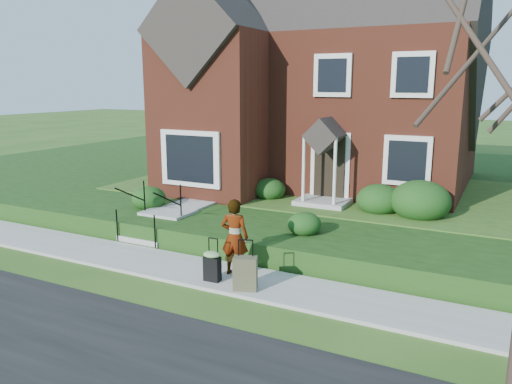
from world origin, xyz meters
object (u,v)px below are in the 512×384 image
Objects in this scene: front_steps at (159,221)px; woman at (235,237)px; suitcase_black at (212,264)px; suitcase_olive at (245,273)px.

front_steps is 1.15× the size of woman.
suitcase_olive is (0.88, -0.10, -0.01)m from suitcase_black.
suitcase_black is (-0.25, -0.57, -0.50)m from woman.
woman reaches higher than suitcase_black.
suitcase_black is (3.20, -2.24, -0.02)m from front_steps.
woman is 1.06m from suitcase_olive.
suitcase_olive is at bearing 122.98° from woman.
front_steps is at bearing 129.81° from suitcase_olive.
front_steps reaches higher than suitcase_olive.
front_steps is at bearing -35.74° from woman.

